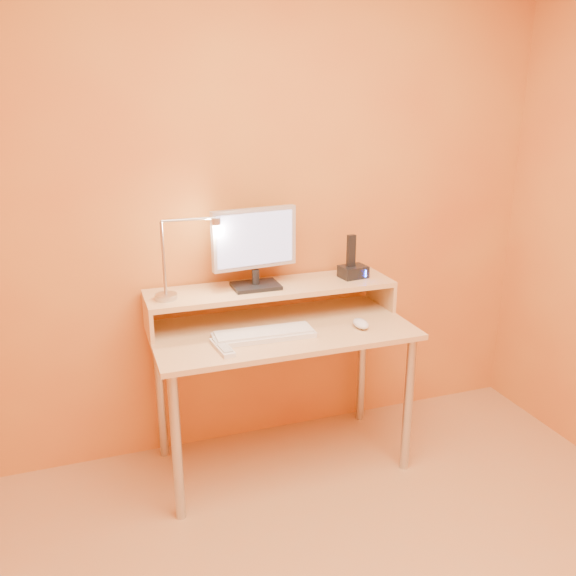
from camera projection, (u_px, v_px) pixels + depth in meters
name	position (u px, v px, depth m)	size (l,w,h in m)	color
wall_back	(260.00, 204.00, 2.88)	(3.00, 0.04, 2.50)	gold
desk_leg_fl	(177.00, 448.00, 2.47)	(0.04, 0.04, 0.69)	#B5B5B8
desk_leg_fr	(408.00, 405.00, 2.81)	(0.04, 0.04, 0.69)	#B5B5B8
desk_leg_bl	(160.00, 394.00, 2.92)	(0.04, 0.04, 0.69)	#B5B5B8
desk_leg_br	(362.00, 362.00, 3.26)	(0.04, 0.04, 0.69)	#B5B5B8
desk_lower	(282.00, 330.00, 2.76)	(1.20, 0.60, 0.03)	tan
shelf_riser_left	(148.00, 318.00, 2.68)	(0.02, 0.30, 0.14)	tan
shelf_riser_right	(381.00, 292.00, 3.05)	(0.02, 0.30, 0.14)	tan
desk_shelf	(272.00, 288.00, 2.84)	(1.20, 0.30, 0.03)	tan
monitor_foot	(256.00, 286.00, 2.81)	(0.22, 0.16, 0.02)	black
monitor_neck	(256.00, 277.00, 2.80)	(0.04, 0.04, 0.07)	black
monitor_panel	(254.00, 238.00, 2.75)	(0.41, 0.04, 0.28)	#B3B3BA
monitor_back	(253.00, 237.00, 2.77)	(0.37, 0.01, 0.24)	black
monitor_screen	(255.00, 239.00, 2.73)	(0.38, 0.00, 0.25)	#A9B4F3
lamp_base	(166.00, 297.00, 2.65)	(0.10, 0.10, 0.03)	#B5B5B8
lamp_post	(163.00, 258.00, 2.59)	(0.01, 0.01, 0.33)	#B5B5B8
lamp_arm	(189.00, 219.00, 2.58)	(0.01, 0.01, 0.24)	#B5B5B8
lamp_head	(216.00, 221.00, 2.62)	(0.04, 0.04, 0.03)	#B5B5B8
lamp_bulb	(216.00, 225.00, 2.63)	(0.03, 0.03, 0.00)	#FFEAC6
phone_dock	(353.00, 272.00, 2.96)	(0.13, 0.10, 0.06)	black
phone_handset	(351.00, 251.00, 2.92)	(0.04, 0.03, 0.16)	black
phone_led	(366.00, 274.00, 2.93)	(0.01, 0.00, 0.04)	#244DFF
keyboard	(264.00, 335.00, 2.64)	(0.46, 0.14, 0.02)	silver
mouse	(361.00, 324.00, 2.75)	(0.06, 0.11, 0.04)	silver
remote_control	(222.00, 347.00, 2.51)	(0.05, 0.20, 0.02)	silver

